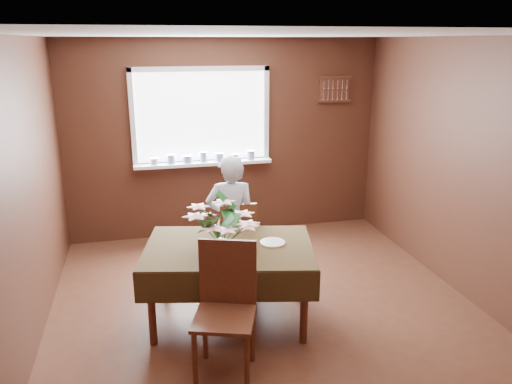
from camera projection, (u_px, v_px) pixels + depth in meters
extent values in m
plane|color=#482518|center=(270.00, 317.00, 4.62)|extent=(4.50, 4.50, 0.00)
plane|color=white|center=(272.00, 35.00, 3.90)|extent=(4.50, 4.50, 0.00)
plane|color=brown|center=(225.00, 139.00, 6.35)|extent=(4.00, 0.00, 4.00)
plane|color=brown|center=(405.00, 330.00, 2.16)|extent=(4.00, 0.00, 4.00)
plane|color=brown|center=(19.00, 205.00, 3.82)|extent=(0.00, 4.50, 4.50)
plane|color=brown|center=(475.00, 174.00, 4.70)|extent=(0.00, 4.50, 4.50)
cube|color=white|center=(201.00, 117.00, 6.19)|extent=(1.60, 0.01, 1.10)
cube|color=white|center=(200.00, 69.00, 6.00)|extent=(1.72, 0.06, 0.06)
cube|color=white|center=(203.00, 163.00, 6.34)|extent=(1.72, 0.06, 0.06)
cube|color=white|center=(132.00, 119.00, 5.99)|extent=(0.06, 0.06, 1.22)
cube|color=white|center=(266.00, 115.00, 6.36)|extent=(0.06, 0.06, 1.22)
cube|color=white|center=(203.00, 163.00, 6.27)|extent=(1.72, 0.20, 0.04)
cylinder|color=white|center=(154.00, 161.00, 6.10)|extent=(0.09, 0.09, 0.08)
cylinder|color=white|center=(171.00, 159.00, 6.14)|extent=(0.11, 0.11, 0.12)
cylinder|color=white|center=(187.00, 159.00, 6.19)|extent=(0.12, 0.12, 0.09)
cylinder|color=white|center=(203.00, 157.00, 6.23)|extent=(0.10, 0.10, 0.13)
cylinder|color=white|center=(219.00, 157.00, 6.28)|extent=(0.11, 0.11, 0.10)
cylinder|color=white|center=(235.00, 157.00, 6.33)|extent=(0.09, 0.09, 0.08)
cylinder|color=white|center=(250.00, 155.00, 6.37)|extent=(0.11, 0.11, 0.12)
cube|color=#552B1B|center=(335.00, 89.00, 6.48)|extent=(0.40, 0.03, 0.30)
cube|color=#552B1B|center=(336.00, 78.00, 6.42)|extent=(0.44, 0.04, 0.03)
cube|color=#552B1B|center=(334.00, 101.00, 6.51)|extent=(0.44, 0.04, 0.03)
cylinder|color=#552B1B|center=(152.00, 309.00, 4.12)|extent=(0.07, 0.07, 0.67)
cylinder|color=#552B1B|center=(304.00, 307.00, 4.14)|extent=(0.07, 0.07, 0.67)
cylinder|color=#552B1B|center=(166.00, 267.00, 4.88)|extent=(0.07, 0.07, 0.67)
cylinder|color=#552B1B|center=(295.00, 266.00, 4.90)|extent=(0.07, 0.07, 0.67)
cube|color=#552B1B|center=(229.00, 249.00, 4.41)|extent=(1.58, 1.22, 0.04)
cube|color=black|center=(229.00, 247.00, 4.40)|extent=(1.65, 1.29, 0.01)
cube|color=black|center=(227.00, 287.00, 3.96)|extent=(1.44, 0.32, 0.26)
cube|color=black|center=(231.00, 239.00, 4.92)|extent=(1.44, 0.32, 0.26)
cube|color=black|center=(146.00, 262.00, 4.43)|extent=(0.22, 0.98, 0.26)
cube|color=black|center=(311.00, 260.00, 4.45)|extent=(0.22, 0.98, 0.26)
cube|color=#51A1E6|center=(228.00, 257.00, 4.17)|extent=(0.48, 0.39, 0.01)
cylinder|color=#552B1B|center=(246.00, 253.00, 5.52)|extent=(0.04, 0.04, 0.41)
cylinder|color=#552B1B|center=(217.00, 256.00, 5.44)|extent=(0.04, 0.04, 0.41)
cylinder|color=#552B1B|center=(254.00, 265.00, 5.22)|extent=(0.04, 0.04, 0.41)
cylinder|color=#552B1B|center=(223.00, 269.00, 5.14)|extent=(0.04, 0.04, 0.41)
cube|color=#552B1B|center=(235.00, 242.00, 5.26)|extent=(0.39, 0.39, 0.03)
cube|color=#552B1B|center=(239.00, 226.00, 5.03)|extent=(0.38, 0.04, 0.45)
cylinder|color=#552B1B|center=(195.00, 361.00, 3.60)|extent=(0.04, 0.04, 0.47)
cylinder|color=#552B1B|center=(247.00, 364.00, 3.56)|extent=(0.04, 0.04, 0.47)
cylinder|color=#552B1B|center=(205.00, 332.00, 3.96)|extent=(0.04, 0.04, 0.47)
cylinder|color=#552B1B|center=(252.00, 335.00, 3.92)|extent=(0.04, 0.04, 0.47)
cube|color=#552B1B|center=(224.00, 318.00, 3.69)|extent=(0.56, 0.56, 0.03)
cube|color=#552B1B|center=(228.00, 272.00, 3.80)|extent=(0.43, 0.17, 0.53)
imported|color=white|center=(231.00, 222.00, 5.05)|extent=(0.55, 0.40, 1.39)
cylinder|color=white|center=(222.00, 247.00, 4.21)|extent=(0.10, 0.10, 0.13)
cylinder|color=#33662D|center=(222.00, 236.00, 4.18)|extent=(0.06, 0.06, 0.09)
cylinder|color=white|center=(273.00, 243.00, 4.46)|extent=(0.23, 0.23, 0.01)
cube|color=silver|center=(246.00, 258.00, 4.14)|extent=(0.09, 0.21, 0.00)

